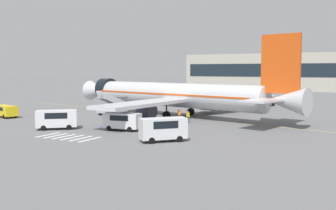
% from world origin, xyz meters
% --- Properties ---
extents(ground_plane, '(600.00, 600.00, 0.00)m').
position_xyz_m(ground_plane, '(0.00, 0.00, 0.00)').
color(ground_plane, slate).
extents(apron_leadline_yellow, '(74.40, 15.91, 0.01)m').
position_xyz_m(apron_leadline_yellow, '(-0.72, 0.23, 0.00)').
color(apron_leadline_yellow, gold).
rests_on(apron_leadline_yellow, ground_plane).
extents(apron_stand_patch_blue, '(4.61, 9.28, 0.01)m').
position_xyz_m(apron_stand_patch_blue, '(-0.72, -10.11, 0.00)').
color(apron_stand_patch_blue, '#2856A8').
rests_on(apron_stand_patch_blue, ground_plane).
extents(apron_walkway_bar_0, '(0.44, 3.60, 0.01)m').
position_xyz_m(apron_walkway_bar_0, '(-4.32, -21.99, 0.00)').
color(apron_walkway_bar_0, silver).
rests_on(apron_walkway_bar_0, ground_plane).
extents(apron_walkway_bar_1, '(0.44, 3.60, 0.01)m').
position_xyz_m(apron_walkway_bar_1, '(-3.12, -21.99, 0.00)').
color(apron_walkway_bar_1, silver).
rests_on(apron_walkway_bar_1, ground_plane).
extents(apron_walkway_bar_2, '(0.44, 3.60, 0.01)m').
position_xyz_m(apron_walkway_bar_2, '(-1.92, -21.99, 0.00)').
color(apron_walkway_bar_2, silver).
rests_on(apron_walkway_bar_2, ground_plane).
extents(apron_walkway_bar_3, '(0.44, 3.60, 0.01)m').
position_xyz_m(apron_walkway_bar_3, '(-0.72, -21.99, 0.00)').
color(apron_walkway_bar_3, silver).
rests_on(apron_walkway_bar_3, ground_plane).
extents(apron_walkway_bar_4, '(0.44, 3.60, 0.01)m').
position_xyz_m(apron_walkway_bar_4, '(0.48, -21.99, 0.00)').
color(apron_walkway_bar_4, silver).
rests_on(apron_walkway_bar_4, ground_plane).
extents(apron_walkway_bar_5, '(0.44, 3.60, 0.01)m').
position_xyz_m(apron_walkway_bar_5, '(1.68, -21.99, 0.00)').
color(apron_walkway_bar_5, silver).
rests_on(apron_walkway_bar_5, ground_plane).
extents(airliner, '(41.42, 35.95, 11.68)m').
position_xyz_m(airliner, '(0.04, 0.07, 3.34)').
color(airliner, silver).
rests_on(airliner, ground_plane).
extents(boarding_stairs_forward, '(3.15, 5.52, 3.59)m').
position_xyz_m(boarding_stairs_forward, '(-10.24, -2.24, 0.94)').
color(boarding_stairs_forward, '#ADB2BA').
rests_on(boarding_stairs_forward, ground_plane).
extents(fuel_tanker, '(3.34, 9.28, 3.26)m').
position_xyz_m(fuel_tanker, '(7.54, 22.12, 1.63)').
color(fuel_tanker, '#38383D').
rests_on(fuel_tanker, ground_plane).
extents(service_van_0, '(4.47, 4.67, 2.39)m').
position_xyz_m(service_van_0, '(8.95, -19.33, 1.42)').
color(service_van_0, silver).
rests_on(service_van_0, ground_plane).
extents(service_van_1, '(5.11, 3.07, 1.80)m').
position_xyz_m(service_van_1, '(-21.94, -13.45, 1.10)').
color(service_van_1, yellow).
rests_on(service_van_1, ground_plane).
extents(service_van_2, '(4.58, 2.46, 2.08)m').
position_xyz_m(service_van_2, '(1.13, -15.40, 1.25)').
color(service_van_2, silver).
rests_on(service_van_2, ground_plane).
extents(service_van_3, '(4.96, 4.73, 2.32)m').
position_xyz_m(service_van_3, '(-6.52, -18.40, 1.38)').
color(service_van_3, silver).
rests_on(service_van_3, ground_plane).
extents(baggage_cart, '(2.24, 2.94, 0.87)m').
position_xyz_m(baggage_cart, '(-0.34, -8.12, 0.26)').
color(baggage_cart, gray).
rests_on(baggage_cart, ground_plane).
extents(ground_crew_0, '(0.49, 0.43, 1.68)m').
position_xyz_m(ground_crew_0, '(3.04, -4.33, 0.97)').
color(ground_crew_0, '#2D2D33').
rests_on(ground_crew_0, ground_plane).
extents(ground_crew_1, '(0.49, 0.39, 1.64)m').
position_xyz_m(ground_crew_1, '(5.01, -5.53, 0.94)').
color(ground_crew_1, '#191E38').
rests_on(ground_crew_1, ground_plane).
extents(terminal_building, '(84.54, 12.10, 12.75)m').
position_xyz_m(terminal_building, '(4.55, 86.68, 6.38)').
color(terminal_building, '#B2AD9E').
rests_on(terminal_building, ground_plane).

